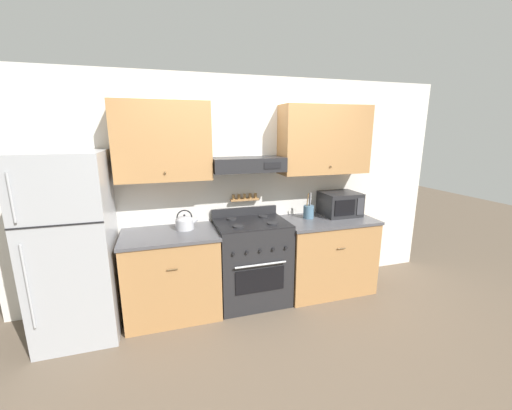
{
  "coord_description": "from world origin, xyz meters",
  "views": [
    {
      "loc": [
        -0.95,
        -2.87,
        1.95
      ],
      "look_at": [
        0.03,
        0.28,
        1.16
      ],
      "focal_mm": 22.0,
      "sensor_mm": 36.0,
      "label": 1
    }
  ],
  "objects_px": {
    "stove_range": "(252,261)",
    "tea_kettle": "(185,222)",
    "microwave": "(340,204)",
    "refrigerator": "(73,247)",
    "utensil_crock": "(309,211)"
  },
  "relations": [
    {
      "from": "refrigerator",
      "to": "utensil_crock",
      "type": "height_order",
      "value": "refrigerator"
    },
    {
      "from": "stove_range",
      "to": "tea_kettle",
      "type": "bearing_deg",
      "value": 173.24
    },
    {
      "from": "refrigerator",
      "to": "microwave",
      "type": "relative_size",
      "value": 3.96
    },
    {
      "from": "stove_range",
      "to": "microwave",
      "type": "distance_m",
      "value": 1.32
    },
    {
      "from": "tea_kettle",
      "to": "microwave",
      "type": "height_order",
      "value": "microwave"
    },
    {
      "from": "tea_kettle",
      "to": "microwave",
      "type": "relative_size",
      "value": 0.55
    },
    {
      "from": "refrigerator",
      "to": "tea_kettle",
      "type": "bearing_deg",
      "value": 8.06
    },
    {
      "from": "stove_range",
      "to": "microwave",
      "type": "height_order",
      "value": "microwave"
    },
    {
      "from": "tea_kettle",
      "to": "utensil_crock",
      "type": "xyz_separation_m",
      "value": [
        1.46,
        0.0,
        0.01
      ]
    },
    {
      "from": "refrigerator",
      "to": "stove_range",
      "type": "bearing_deg",
      "value": 2.05
    },
    {
      "from": "stove_range",
      "to": "utensil_crock",
      "type": "height_order",
      "value": "utensil_crock"
    },
    {
      "from": "refrigerator",
      "to": "utensil_crock",
      "type": "xyz_separation_m",
      "value": [
        2.51,
        0.15,
        0.11
      ]
    },
    {
      "from": "stove_range",
      "to": "microwave",
      "type": "relative_size",
      "value": 2.35
    },
    {
      "from": "refrigerator",
      "to": "microwave",
      "type": "bearing_deg",
      "value": 3.22
    },
    {
      "from": "stove_range",
      "to": "tea_kettle",
      "type": "height_order",
      "value": "tea_kettle"
    }
  ]
}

